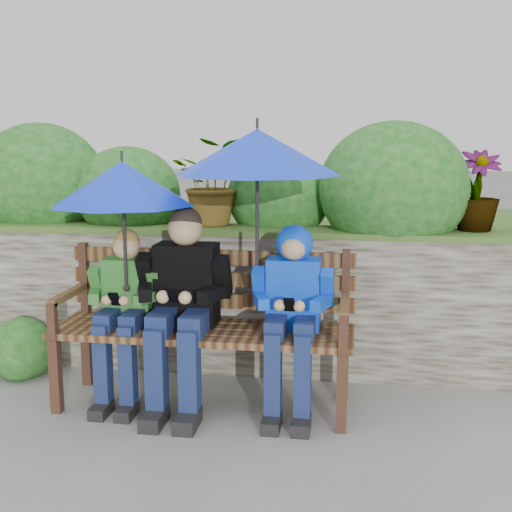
% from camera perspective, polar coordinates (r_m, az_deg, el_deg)
% --- Properties ---
extents(ground, '(60.00, 60.00, 0.00)m').
position_cam_1_polar(ground, '(4.06, -0.23, -13.55)').
color(ground, slate).
rests_on(ground, ground).
extents(garden_backdrop, '(8.01, 2.83, 1.88)m').
position_cam_1_polar(garden_backdrop, '(5.37, 1.35, -0.05)').
color(garden_backdrop, '#464035').
rests_on(garden_backdrop, ground).
extents(park_bench, '(1.84, 0.54, 0.97)m').
position_cam_1_polar(park_bench, '(4.03, -4.52, -5.41)').
color(park_bench, '#3D2419').
rests_on(park_bench, ground).
extents(boy_left, '(0.45, 0.52, 1.09)m').
position_cam_1_polar(boy_left, '(4.08, -11.63, -4.32)').
color(boy_left, '#2B7826').
rests_on(boy_left, ground).
extents(boy_middle, '(0.56, 0.65, 1.24)m').
position_cam_1_polar(boy_middle, '(3.93, -6.53, -3.79)').
color(boy_middle, black).
rests_on(boy_middle, ground).
extents(boy_right, '(0.48, 0.59, 1.14)m').
position_cam_1_polar(boy_right, '(3.84, 3.24, -4.11)').
color(boy_right, '#0545BE').
rests_on(boy_right, ground).
extents(umbrella_left, '(0.88, 0.88, 0.86)m').
position_cam_1_polar(umbrella_left, '(3.94, -11.77, 6.33)').
color(umbrella_left, '#0D31E6').
rests_on(umbrella_left, ground).
extents(umbrella_right, '(0.99, 0.99, 1.03)m').
position_cam_1_polar(umbrella_right, '(3.79, 0.11, 9.21)').
color(umbrella_right, '#0D31E6').
rests_on(umbrella_right, ground).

